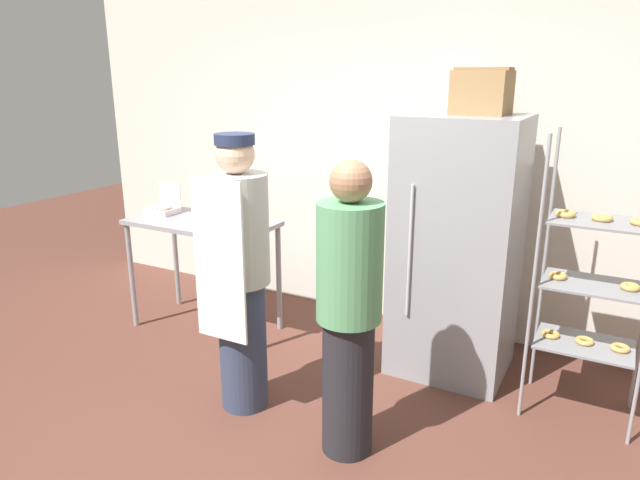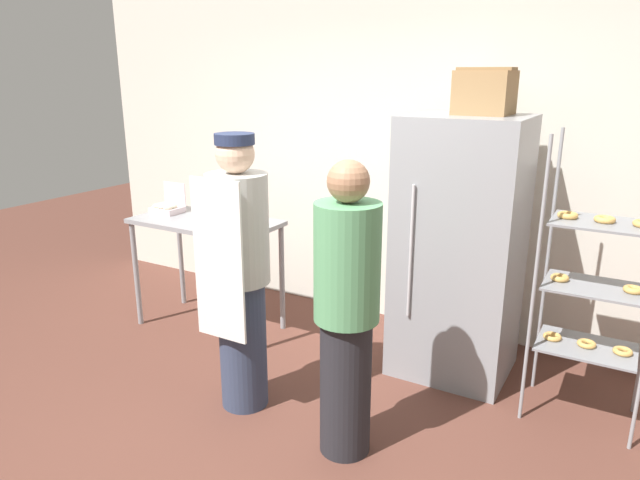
% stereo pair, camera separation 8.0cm
% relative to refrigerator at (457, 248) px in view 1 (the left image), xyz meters
% --- Properties ---
extents(ground_plane, '(14.00, 14.00, 0.00)m').
position_rel_refrigerator_xyz_m(ground_plane, '(-0.72, -1.52, -0.91)').
color(ground_plane, brown).
extents(back_wall, '(6.40, 0.12, 2.97)m').
position_rel_refrigerator_xyz_m(back_wall, '(-0.72, 0.69, 0.57)').
color(back_wall, silver).
rests_on(back_wall, ground_plane).
extents(refrigerator, '(0.79, 0.73, 1.82)m').
position_rel_refrigerator_xyz_m(refrigerator, '(0.00, 0.00, 0.00)').
color(refrigerator, gray).
rests_on(refrigerator, ground_plane).
extents(baking_rack, '(0.63, 0.46, 1.77)m').
position_rel_refrigerator_xyz_m(baking_rack, '(0.88, -0.19, -0.03)').
color(baking_rack, '#93969B').
rests_on(baking_rack, ground_plane).
extents(prep_counter, '(1.20, 0.62, 0.94)m').
position_rel_refrigerator_xyz_m(prep_counter, '(-2.00, -0.32, -0.09)').
color(prep_counter, gray).
rests_on(prep_counter, ground_plane).
extents(donut_box, '(0.24, 0.20, 0.25)m').
position_rel_refrigerator_xyz_m(donut_box, '(-2.45, -0.29, 0.07)').
color(donut_box, silver).
rests_on(donut_box, prep_counter).
extents(blender_pitcher, '(0.11, 0.11, 0.30)m').
position_rel_refrigerator_xyz_m(blender_pitcher, '(-1.93, -0.32, 0.16)').
color(blender_pitcher, black).
rests_on(blender_pitcher, prep_counter).
extents(cardboard_storage_box, '(0.35, 0.36, 0.30)m').
position_rel_refrigerator_xyz_m(cardboard_storage_box, '(0.07, 0.09, 1.05)').
color(cardboard_storage_box, '#937047').
rests_on(cardboard_storage_box, refrigerator).
extents(person_baker, '(0.37, 0.39, 1.75)m').
position_rel_refrigerator_xyz_m(person_baker, '(-1.03, -1.13, 0.00)').
color(person_baker, '#333D56').
rests_on(person_baker, ground_plane).
extents(person_customer, '(0.35, 0.35, 1.67)m').
position_rel_refrigerator_xyz_m(person_customer, '(-0.24, -1.22, -0.06)').
color(person_customer, '#232328').
rests_on(person_customer, ground_plane).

